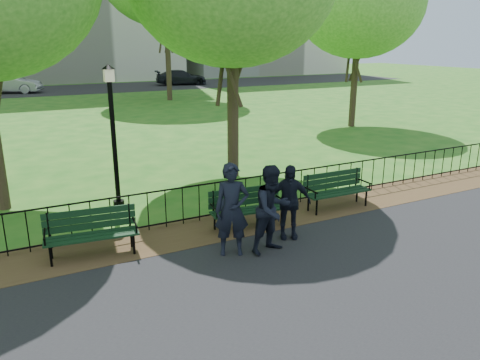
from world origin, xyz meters
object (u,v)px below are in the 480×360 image
park_bench_right_a (336,186)px  lamppost (113,132)px  person_left (232,210)px  tree_mid_e (360,3)px  person_right (289,202)px  sedan_silver (11,84)px  sedan_dark (181,77)px  person_mid (272,209)px  park_bench_main (240,204)px  park_bench_left_a (91,228)px

park_bench_right_a → lamppost: (-4.77, 2.58, 1.34)m
person_left → park_bench_right_a: bearing=41.8°
lamppost → person_left: 4.11m
tree_mid_e → person_right: tree_mid_e is taller
park_bench_right_a → sedan_silver: sedan_silver is taller
lamppost → tree_mid_e: size_ratio=0.43×
park_bench_right_a → sedan_dark: bearing=76.9°
person_mid → person_right: 0.78m
park_bench_main → park_bench_right_a: size_ratio=1.00×
park_bench_left_a → lamppost: lamppost is taller
tree_mid_e → person_mid: size_ratio=4.64×
park_bench_right_a → person_left: 3.67m
person_mid → sedan_silver: 34.41m
person_mid → person_right: size_ratio=1.11×
park_bench_right_a → person_right: 2.31m
park_bench_main → sedan_silver: (-3.26, 32.95, 0.17)m
person_right → sedan_silver: 34.06m
lamppost → sedan_dark: (13.22, 30.84, -1.21)m
park_bench_left_a → sedan_dark: bearing=73.6°
tree_mid_e → lamppost: bearing=-153.8°
park_bench_main → tree_mid_e: (10.80, 9.03, 5.06)m
person_mid → person_left: bearing=150.5°
park_bench_right_a → person_right: bearing=-152.6°
lamppost → person_mid: (2.06, -4.02, -1.01)m
park_bench_main → sedan_dark: size_ratio=0.37×
tree_mid_e → person_left: size_ratio=4.47×
park_bench_right_a → tree_mid_e: bearing=48.9°
person_left → person_mid: 0.79m
park_bench_main → sedan_silver: bearing=101.1°
park_bench_left_a → person_mid: (3.17, -1.46, 0.32)m
person_right → lamppost: bearing=151.3°
park_bench_main → person_left: size_ratio=0.95×
park_bench_main → person_left: (-0.72, -1.05, 0.34)m
lamppost → sedan_silver: 30.28m
person_left → tree_mid_e: bearing=64.0°
park_bench_main → park_bench_left_a: bearing=-177.4°
park_bench_main → sedan_silver: size_ratio=0.38×
park_bench_right_a → tree_mid_e: tree_mid_e is taller
tree_mid_e → sedan_silver: bearing=120.4°
sedan_silver → sedan_dark: (14.45, 0.61, -0.06)m
person_mid → lamppost: bearing=106.1°
tree_mid_e → sedan_dark: bearing=89.1°
person_left → person_right: bearing=29.8°
park_bench_left_a → person_right: person_right is taller
park_bench_left_a → tree_mid_e: 17.29m
person_left → sedan_silver: (-2.54, 34.01, -0.17)m
park_bench_right_a → person_mid: 3.09m
tree_mid_e → person_right: 14.97m
person_right → person_mid: bearing=-122.7°
tree_mid_e → person_right: (-10.12, -9.91, -4.84)m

